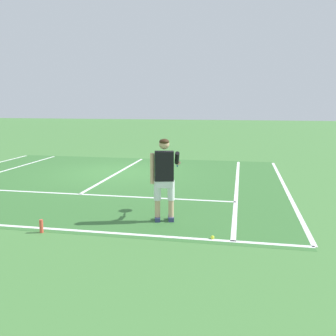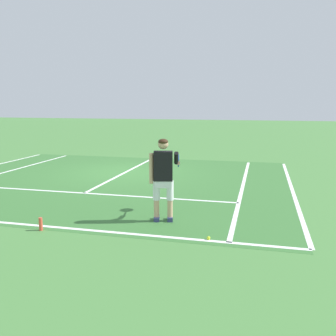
% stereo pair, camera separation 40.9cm
% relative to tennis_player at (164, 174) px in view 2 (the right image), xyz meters
% --- Properties ---
extents(ground_plane, '(80.00, 80.00, 0.00)m').
position_rel_tennis_player_xyz_m(ground_plane, '(-2.68, 5.01, -0.99)').
color(ground_plane, '#477F3D').
extents(court_inner_surface, '(10.98, 9.51, 0.00)m').
position_rel_tennis_player_xyz_m(court_inner_surface, '(-2.68, 3.62, -0.99)').
color(court_inner_surface, '#387033').
rests_on(court_inner_surface, ground).
extents(line_baseline, '(10.98, 0.10, 0.01)m').
position_rel_tennis_player_xyz_m(line_baseline, '(-2.68, -0.93, -0.99)').
color(line_baseline, white).
rests_on(line_baseline, ground).
extents(line_service, '(8.23, 0.10, 0.01)m').
position_rel_tennis_player_xyz_m(line_service, '(-2.68, 1.78, -0.99)').
color(line_service, white).
rests_on(line_service, ground).
extents(line_centre_service, '(0.10, 6.40, 0.01)m').
position_rel_tennis_player_xyz_m(line_centre_service, '(-2.68, 4.98, -0.99)').
color(line_centre_service, white).
rests_on(line_centre_service, ground).
extents(line_singles_right, '(0.10, 9.11, 0.01)m').
position_rel_tennis_player_xyz_m(line_singles_right, '(1.43, 3.62, -0.99)').
color(line_singles_right, white).
rests_on(line_singles_right, ground).
extents(line_doubles_right, '(0.10, 9.11, 0.01)m').
position_rel_tennis_player_xyz_m(line_doubles_right, '(2.81, 3.62, -0.99)').
color(line_doubles_right, white).
rests_on(line_doubles_right, ground).
extents(tennis_player, '(0.59, 1.20, 1.71)m').
position_rel_tennis_player_xyz_m(tennis_player, '(0.00, 0.00, 0.00)').
color(tennis_player, navy).
rests_on(tennis_player, ground).
extents(tennis_ball_near_feet, '(0.07, 0.07, 0.07)m').
position_rel_tennis_player_xyz_m(tennis_ball_near_feet, '(1.06, -0.88, -0.96)').
color(tennis_ball_near_feet, '#CCE02D').
rests_on(tennis_ball_near_feet, ground).
extents(water_bottle, '(0.07, 0.07, 0.25)m').
position_rel_tennis_player_xyz_m(water_bottle, '(-2.14, -1.16, -0.86)').
color(water_bottle, '#E04C38').
rests_on(water_bottle, ground).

